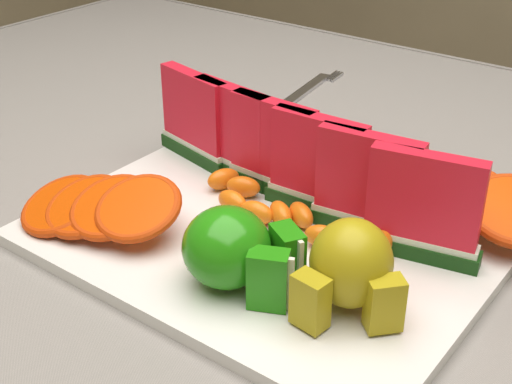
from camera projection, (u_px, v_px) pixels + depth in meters
table at (293, 271)px, 0.80m from camera, size 1.40×0.90×0.75m
tablecloth at (294, 224)px, 0.77m from camera, size 1.53×1.03×0.20m
platter at (265, 237)px, 0.65m from camera, size 0.40×0.30×0.01m
apple_cluster at (235, 251)px, 0.57m from camera, size 0.10×0.08×0.07m
pear_cluster at (351, 268)px, 0.54m from camera, size 0.09×0.09×0.07m
fork at (304, 92)px, 0.99m from camera, size 0.04×0.20×0.00m
watermelon_row at (295, 159)px, 0.68m from camera, size 0.39×0.07×0.10m
orange_fan_front at (99, 206)px, 0.65m from camera, size 0.17×0.12×0.05m
orange_fan_back at (370, 174)px, 0.70m from camera, size 0.39×0.12×0.05m
tangerine_segments at (284, 213)px, 0.66m from camera, size 0.21×0.07×0.02m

